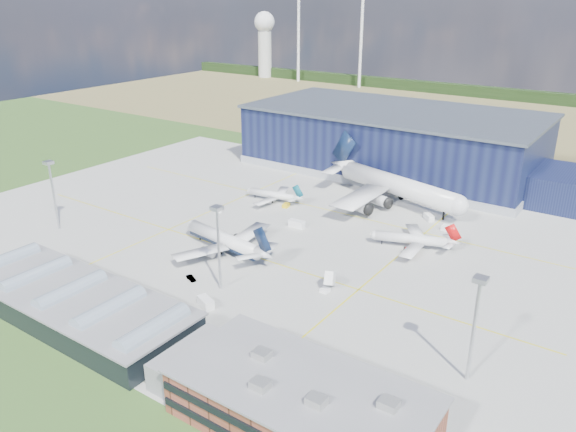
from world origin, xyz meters
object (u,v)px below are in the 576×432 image
object	(u,v)px
airliner_navy	(224,232)
airliner_regional	(272,191)
light_mast_west	(52,184)
gse_cart_b	(218,210)
gse_cart_a	(445,228)
ops_building	(301,405)
car_b	(191,278)
gse_tug_c	(286,205)
airstair	(330,282)
light_mast_east	(476,312)
gse_van_a	(297,224)
car_a	(224,340)
gse_van_c	(206,303)
airliner_widebody	(399,176)
airliner_red	(411,234)
hangar	(399,144)
gse_van_b	(429,217)
light_mast_center	(218,234)

from	to	relation	value
airliner_navy	airliner_regional	xyz separation A→B (m)	(-13.91, 43.19, -2.18)
light_mast_west	gse_cart_b	bearing A→B (deg)	51.79
airliner_regional	gse_cart_a	size ratio (longest dim) A/B	7.27
airliner_regional	gse_cart_b	bearing A→B (deg)	57.34
ops_building	car_b	distance (m)	61.91
gse_tug_c	airstair	xyz separation A→B (m)	(43.63, -42.40, 1.12)
light_mast_east	gse_van_a	size ratio (longest dim) A/B	4.22
airliner_navy	gse_van_a	xyz separation A→B (m)	(7.41, 27.64, -4.89)
gse_cart_a	gse_tug_c	size ratio (longest dim) A/B	1.05
airstair	car_a	bearing A→B (deg)	-122.03
light_mast_west	gse_van_c	distance (m)	75.10
light_mast_east	car_a	size ratio (longest dim) A/B	6.18
gse_cart_a	gse_cart_b	world-z (taller)	gse_cart_a
airstair	airliner_widebody	bearing A→B (deg)	79.05
airliner_red	car_a	size ratio (longest dim) A/B	7.35
light_mast_east	gse_van_c	distance (m)	64.10
hangar	gse_tug_c	world-z (taller)	hangar
airliner_navy	car_b	xyz separation A→B (m)	(4.63, -19.08, -5.47)
airliner_widebody	gse_van_c	world-z (taller)	airliner_widebody
gse_tug_c	car_a	distance (m)	85.28
gse_van_b	gse_tug_c	distance (m)	50.19
airliner_red	car_b	xyz separation A→B (m)	(-40.05, -53.08, -3.85)
airliner_widebody	car_a	bearing A→B (deg)	-70.42
gse_cart_a	airstair	world-z (taller)	airstair
gse_tug_c	gse_van_c	xyz separation A→B (m)	(23.47, -68.00, 0.53)
airliner_regional	gse_van_c	distance (m)	77.03
light_mast_center	gse_tug_c	size ratio (longest dim) A/B	7.37
airliner_widebody	airliner_regional	world-z (taller)	airliner_widebody
hangar	light_mast_center	xyz separation A→B (m)	(7.19, -124.80, 3.82)
hangar	gse_van_a	xyz separation A→B (m)	(0.40, -79.17, -10.43)
gse_cart_a	gse_van_c	bearing A→B (deg)	-112.26
gse_cart_a	gse_van_b	xyz separation A→B (m)	(-7.57, 4.88, 0.29)
car_a	light_mast_east	bearing A→B (deg)	-72.55
light_mast_east	airliner_navy	bearing A→B (deg)	167.20
light_mast_center	airstair	xyz separation A→B (m)	(23.33, 16.45, -13.63)
airstair	ops_building	bearing A→B (deg)	-86.08
gse_tug_c	light_mast_east	bearing A→B (deg)	-44.57
gse_tug_c	gse_van_b	bearing A→B (deg)	10.58
ops_building	gse_cart_b	distance (m)	109.12
airliner_regional	airstair	bearing A→B (deg)	131.45
airstair	car_b	xyz separation A→B (m)	(-32.91, -17.53, -1.19)
airstair	airliner_navy	bearing A→B (deg)	156.54
ops_building	gse_cart_b	bearing A→B (deg)	139.08
light_mast_west	car_b	size ratio (longest dim) A/B	6.25
light_mast_west	gse_cart_a	world-z (taller)	light_mast_west
light_mast_west	airliner_widebody	bearing A→B (deg)	46.36
gse_cart_a	car_b	xyz separation A→B (m)	(-43.84, -72.66, -0.11)
gse_cart_b	gse_cart_a	bearing A→B (deg)	-26.94
gse_van_b	car_a	distance (m)	94.99
airliner_widebody	gse_cart_b	xyz separation A→B (m)	(-48.46, -43.58, -10.03)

